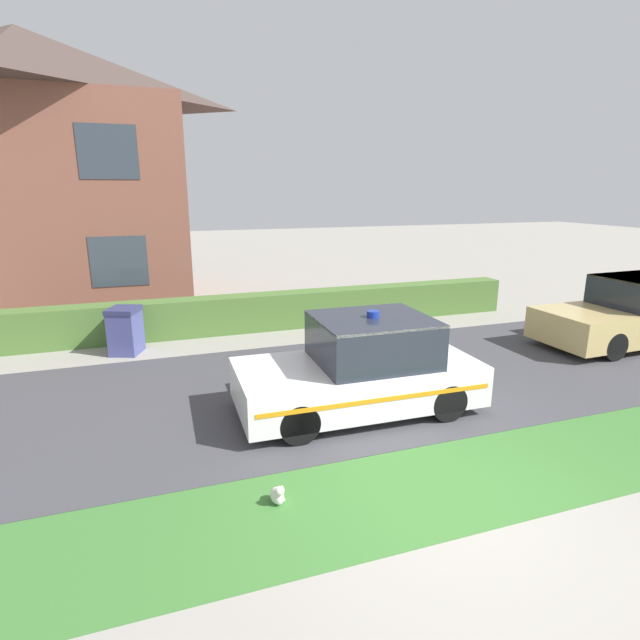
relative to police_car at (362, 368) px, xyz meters
name	(u,v)px	position (x,y,z in m)	size (l,w,h in m)	color
ground_plane	(452,507)	(-0.06, -2.70, -0.71)	(80.00, 80.00, 0.00)	gray
road_strip	(333,384)	(-0.06, 1.13, -0.70)	(28.00, 5.06, 0.01)	#424247
lawn_verge	(433,487)	(-0.06, -2.29, -0.70)	(28.00, 1.78, 0.01)	#3D7533
garden_hedge	(277,311)	(-0.08, 5.22, -0.25)	(13.11, 0.62, 0.91)	#4C7233
police_car	(362,368)	(0.00, 0.00, 0.00)	(3.84, 1.85, 1.62)	black
cat	(278,495)	(-1.90, -2.01, -0.59)	(0.18, 0.32, 0.28)	silver
neighbour_car_near	(635,313)	(7.38, 1.28, 0.01)	(4.52, 1.83, 1.53)	black
house_left	(33,171)	(-6.04, 10.24, 3.28)	(8.57, 6.73, 7.82)	brown
wheelie_bin	(126,330)	(-3.66, 4.29, -0.19)	(0.80, 0.85, 1.02)	#474C8C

